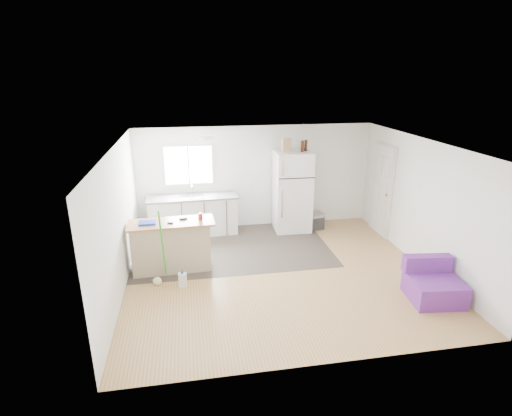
{
  "coord_description": "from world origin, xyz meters",
  "views": [
    {
      "loc": [
        -1.56,
        -6.48,
        3.57
      ],
      "look_at": [
        -0.31,
        0.7,
        1.06
      ],
      "focal_mm": 28.0,
      "sensor_mm": 36.0,
      "label": 1
    }
  ],
  "objects_px": {
    "blue_tray": "(147,223)",
    "bottle_right": "(306,146)",
    "red_cup": "(200,216)",
    "cardboard_box": "(286,145)",
    "peninsula": "(171,246)",
    "purple_seat": "(433,285)",
    "kitchen_cabinets": "(193,215)",
    "refrigerator": "(292,191)",
    "cleaner_jug": "(183,280)",
    "mop": "(159,272)",
    "bottle_left": "(302,146)",
    "cooler": "(313,221)"
  },
  "relations": [
    {
      "from": "refrigerator",
      "to": "cooler",
      "type": "relative_size",
      "value": 3.53
    },
    {
      "from": "bottle_right",
      "to": "bottle_left",
      "type": "bearing_deg",
      "value": -142.45
    },
    {
      "from": "purple_seat",
      "to": "cardboard_box",
      "type": "distance_m",
      "value": 4.14
    },
    {
      "from": "bottle_left",
      "to": "mop",
      "type": "bearing_deg",
      "value": -146.9
    },
    {
      "from": "kitchen_cabinets",
      "to": "refrigerator",
      "type": "bearing_deg",
      "value": -4.12
    },
    {
      "from": "purple_seat",
      "to": "cardboard_box",
      "type": "bearing_deg",
      "value": 123.76
    },
    {
      "from": "bottle_right",
      "to": "cardboard_box",
      "type": "bearing_deg",
      "value": -175.16
    },
    {
      "from": "kitchen_cabinets",
      "to": "mop",
      "type": "distance_m",
      "value": 2.33
    },
    {
      "from": "cooler",
      "to": "bottle_left",
      "type": "xyz_separation_m",
      "value": [
        -0.33,
        -0.0,
        1.8
      ]
    },
    {
      "from": "kitchen_cabinets",
      "to": "peninsula",
      "type": "bearing_deg",
      "value": -106.51
    },
    {
      "from": "blue_tray",
      "to": "cardboard_box",
      "type": "xyz_separation_m",
      "value": [
        2.95,
        1.59,
        1.03
      ]
    },
    {
      "from": "purple_seat",
      "to": "bottle_left",
      "type": "bearing_deg",
      "value": 118.98
    },
    {
      "from": "peninsula",
      "to": "cleaner_jug",
      "type": "xyz_separation_m",
      "value": [
        0.19,
        -0.7,
        -0.35
      ]
    },
    {
      "from": "red_cup",
      "to": "cardboard_box",
      "type": "relative_size",
      "value": 0.4
    },
    {
      "from": "cooler",
      "to": "cardboard_box",
      "type": "xyz_separation_m",
      "value": [
        -0.69,
        0.04,
        1.82
      ]
    },
    {
      "from": "red_cup",
      "to": "bottle_right",
      "type": "bearing_deg",
      "value": 32.59
    },
    {
      "from": "purple_seat",
      "to": "cleaner_jug",
      "type": "xyz_separation_m",
      "value": [
        -4.06,
        1.08,
        -0.11
      ]
    },
    {
      "from": "peninsula",
      "to": "bottle_left",
      "type": "height_order",
      "value": "bottle_left"
    },
    {
      "from": "cooler",
      "to": "kitchen_cabinets",
      "type": "bearing_deg",
      "value": 168.88
    },
    {
      "from": "purple_seat",
      "to": "kitchen_cabinets",
      "type": "bearing_deg",
      "value": 144.47
    },
    {
      "from": "red_cup",
      "to": "bottle_left",
      "type": "xyz_separation_m",
      "value": [
        2.35,
        1.49,
        0.97
      ]
    },
    {
      "from": "blue_tray",
      "to": "kitchen_cabinets",
      "type": "bearing_deg",
      "value": 64.11
    },
    {
      "from": "blue_tray",
      "to": "cardboard_box",
      "type": "relative_size",
      "value": 1.0
    },
    {
      "from": "mop",
      "to": "kitchen_cabinets",
      "type": "bearing_deg",
      "value": 76.77
    },
    {
      "from": "peninsula",
      "to": "purple_seat",
      "type": "distance_m",
      "value": 4.61
    },
    {
      "from": "refrigerator",
      "to": "bottle_left",
      "type": "distance_m",
      "value": 1.07
    },
    {
      "from": "cleaner_jug",
      "to": "blue_tray",
      "type": "distance_m",
      "value": 1.23
    },
    {
      "from": "purple_seat",
      "to": "red_cup",
      "type": "distance_m",
      "value": 4.18
    },
    {
      "from": "bottle_left",
      "to": "bottle_right",
      "type": "xyz_separation_m",
      "value": [
        0.11,
        0.08,
        0.0
      ]
    },
    {
      "from": "refrigerator",
      "to": "cleaner_jug",
      "type": "distance_m",
      "value": 3.53
    },
    {
      "from": "cooler",
      "to": "cleaner_jug",
      "type": "relative_size",
      "value": 1.71
    },
    {
      "from": "cardboard_box",
      "to": "cooler",
      "type": "bearing_deg",
      "value": -3.29
    },
    {
      "from": "peninsula",
      "to": "cleaner_jug",
      "type": "height_order",
      "value": "peninsula"
    },
    {
      "from": "blue_tray",
      "to": "bottle_left",
      "type": "bearing_deg",
      "value": 25.11
    },
    {
      "from": "cooler",
      "to": "red_cup",
      "type": "xyz_separation_m",
      "value": [
        -2.68,
        -1.49,
        0.83
      ]
    },
    {
      "from": "cardboard_box",
      "to": "cleaner_jug",
      "type": "bearing_deg",
      "value": -136.24
    },
    {
      "from": "bottle_left",
      "to": "purple_seat",
      "type": "bearing_deg",
      "value": -67.92
    },
    {
      "from": "purple_seat",
      "to": "peninsula",
      "type": "bearing_deg",
      "value": 164.18
    },
    {
      "from": "refrigerator",
      "to": "red_cup",
      "type": "distance_m",
      "value": 2.68
    },
    {
      "from": "cooler",
      "to": "cardboard_box",
      "type": "height_order",
      "value": "cardboard_box"
    },
    {
      "from": "red_cup",
      "to": "mop",
      "type": "bearing_deg",
      "value": -144.73
    },
    {
      "from": "peninsula",
      "to": "refrigerator",
      "type": "xyz_separation_m",
      "value": [
        2.73,
        1.61,
        0.45
      ]
    },
    {
      "from": "red_cup",
      "to": "cardboard_box",
      "type": "bearing_deg",
      "value": 37.5
    },
    {
      "from": "blue_tray",
      "to": "bottle_right",
      "type": "height_order",
      "value": "bottle_right"
    },
    {
      "from": "kitchen_cabinets",
      "to": "purple_seat",
      "type": "distance_m",
      "value": 5.16
    },
    {
      "from": "cleaner_jug",
      "to": "kitchen_cabinets",
      "type": "bearing_deg",
      "value": 86.47
    },
    {
      "from": "refrigerator",
      "to": "blue_tray",
      "type": "distance_m",
      "value": 3.53
    },
    {
      "from": "cooler",
      "to": "bottle_left",
      "type": "bearing_deg",
      "value": 172.89
    },
    {
      "from": "kitchen_cabinets",
      "to": "bottle_left",
      "type": "bearing_deg",
      "value": -5.97
    },
    {
      "from": "kitchen_cabinets",
      "to": "bottle_right",
      "type": "xyz_separation_m",
      "value": [
        2.57,
        -0.09,
        1.53
      ]
    }
  ]
}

